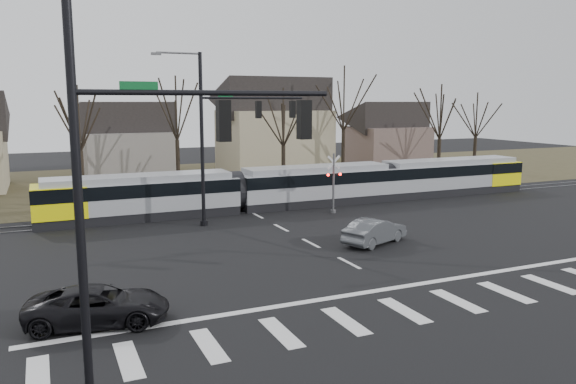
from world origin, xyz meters
name	(u,v)px	position (x,y,z in m)	size (l,w,h in m)	color
ground	(372,275)	(0.00, 0.00, 0.00)	(140.00, 140.00, 0.00)	black
grass_verge	(190,181)	(0.00, 32.00, 0.01)	(140.00, 28.00, 0.01)	#38331E
crosswalk	(431,306)	(0.00, -4.00, 0.01)	(27.00, 2.60, 0.01)	silver
stop_line	(397,288)	(0.00, -1.80, 0.01)	(28.00, 0.35, 0.01)	silver
lane_dashes	(247,210)	(0.00, 16.00, 0.01)	(0.18, 30.00, 0.01)	silver
rail_pair	(248,210)	(0.00, 15.80, 0.03)	(90.00, 1.52, 0.06)	#59595E
tram	(315,184)	(5.19, 16.00, 1.54)	(37.21, 2.76, 2.82)	gray
sedan	(375,231)	(3.05, 4.61, 0.67)	(4.31, 2.92, 1.34)	#474A4E
suv	(98,305)	(-11.30, -0.86, 0.65)	(5.01, 3.12, 1.29)	black
signal_pole_near_left	(146,172)	(-10.41, -6.00, 5.70)	(9.28, 0.44, 10.20)	black
signal_pole_far	(228,130)	(-2.41, 12.50, 5.70)	(9.28, 0.44, 10.20)	black
rail_crossing_signal	(334,185)	(5.00, 12.79, 1.89)	(1.08, 0.36, 4.00)	#59595B
tree_row	(229,130)	(2.00, 26.00, 5.00)	(59.20, 7.20, 10.00)	black
house_b	(127,137)	(-5.00, 36.00, 3.97)	(8.64, 7.56, 7.65)	slate
house_c	(273,123)	(9.00, 33.00, 5.23)	(10.80, 8.64, 10.10)	gray
house_d	(387,132)	(24.00, 35.00, 3.97)	(8.64, 7.56, 7.65)	brown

